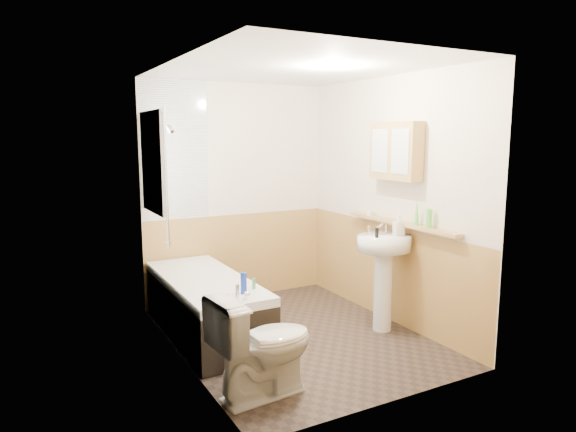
# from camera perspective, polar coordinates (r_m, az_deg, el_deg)

# --- Properties ---
(floor) EXTENTS (2.80, 2.80, 0.00)m
(floor) POSITION_cam_1_polar(r_m,az_deg,el_deg) (5.06, 0.83, -13.21)
(floor) COLOR black
(floor) RESTS_ON ground
(ceiling) EXTENTS (2.80, 2.80, 0.00)m
(ceiling) POSITION_cam_1_polar(r_m,az_deg,el_deg) (4.73, 0.90, 16.13)
(ceiling) COLOR white
(ceiling) RESTS_ON ground
(wall_back) EXTENTS (2.20, 0.02, 2.50)m
(wall_back) POSITION_cam_1_polar(r_m,az_deg,el_deg) (5.99, -5.76, 2.57)
(wall_back) COLOR beige
(wall_back) RESTS_ON ground
(wall_front) EXTENTS (2.20, 0.02, 2.50)m
(wall_front) POSITION_cam_1_polar(r_m,az_deg,el_deg) (3.59, 11.98, -1.79)
(wall_front) COLOR beige
(wall_front) RESTS_ON ground
(wall_left) EXTENTS (0.02, 2.80, 2.50)m
(wall_left) POSITION_cam_1_polar(r_m,az_deg,el_deg) (4.31, -12.12, -0.04)
(wall_left) COLOR beige
(wall_left) RESTS_ON ground
(wall_right) EXTENTS (0.02, 2.80, 2.50)m
(wall_right) POSITION_cam_1_polar(r_m,az_deg,el_deg) (5.36, 11.26, 1.71)
(wall_right) COLOR beige
(wall_right) RESTS_ON ground
(wainscot_right) EXTENTS (0.01, 2.80, 1.00)m
(wainscot_right) POSITION_cam_1_polar(r_m,az_deg,el_deg) (5.49, 10.85, -6.09)
(wainscot_right) COLOR tan
(wainscot_right) RESTS_ON wall_right
(wainscot_front) EXTENTS (2.20, 0.01, 1.00)m
(wainscot_front) POSITION_cam_1_polar(r_m,az_deg,el_deg) (3.81, 11.39, -12.89)
(wainscot_front) COLOR tan
(wainscot_front) RESTS_ON wall_front
(wainscot_back) EXTENTS (2.20, 0.01, 1.00)m
(wainscot_back) POSITION_cam_1_polar(r_m,az_deg,el_deg) (6.10, -5.57, -4.46)
(wainscot_back) COLOR tan
(wainscot_back) RESTS_ON wall_back
(tile_cladding_left) EXTENTS (0.01, 2.80, 2.50)m
(tile_cladding_left) POSITION_cam_1_polar(r_m,az_deg,el_deg) (4.31, -11.84, -0.02)
(tile_cladding_left) COLOR white
(tile_cladding_left) RESTS_ON wall_left
(tile_return_back) EXTENTS (0.75, 0.01, 1.50)m
(tile_return_back) POSITION_cam_1_polar(r_m,az_deg,el_deg) (5.70, -12.54, 7.13)
(tile_return_back) COLOR white
(tile_return_back) RESTS_ON wall_back
(window) EXTENTS (0.03, 0.79, 0.99)m
(window) POSITION_cam_1_polar(r_m,az_deg,el_deg) (5.19, -14.75, 5.79)
(window) COLOR white
(window) RESTS_ON wall_left
(bathtub) EXTENTS (0.70, 1.78, 0.70)m
(bathtub) POSITION_cam_1_polar(r_m,az_deg,el_deg) (5.08, -9.13, -9.70)
(bathtub) COLOR black
(bathtub) RESTS_ON floor
(shower_riser) EXTENTS (0.11, 0.09, 1.31)m
(shower_riser) POSITION_cam_1_polar(r_m,az_deg,el_deg) (4.81, -13.28, 5.40)
(shower_riser) COLOR silver
(shower_riser) RESTS_ON wall_left
(toilet) EXTENTS (0.82, 0.51, 0.77)m
(toilet) POSITION_cam_1_polar(r_m,az_deg,el_deg) (3.88, -2.80, -14.15)
(toilet) COLOR white
(toilet) RESTS_ON floor
(sink) EXTENTS (0.56, 0.45, 1.07)m
(sink) POSITION_cam_1_polar(r_m,az_deg,el_deg) (5.10, 10.59, -5.15)
(sink) COLOR white
(sink) RESTS_ON floor
(pine_shelf) EXTENTS (0.10, 1.53, 0.03)m
(pine_shelf) POSITION_cam_1_polar(r_m,az_deg,el_deg) (5.16, 12.34, -0.79)
(pine_shelf) COLOR tan
(pine_shelf) RESTS_ON wall_right
(medicine_cabinet) EXTENTS (0.16, 0.62, 0.56)m
(medicine_cabinet) POSITION_cam_1_polar(r_m,az_deg,el_deg) (5.12, 11.88, 7.07)
(medicine_cabinet) COLOR tan
(medicine_cabinet) RESTS_ON wall_right
(foam_can) EXTENTS (0.06, 0.06, 0.18)m
(foam_can) POSITION_cam_1_polar(r_m,az_deg,el_deg) (4.86, 15.40, -0.26)
(foam_can) COLOR #59C647
(foam_can) RESTS_ON pine_shelf
(green_bottle) EXTENTS (0.06, 0.06, 0.25)m
(green_bottle) POSITION_cam_1_polar(r_m,az_deg,el_deg) (4.97, 14.11, 0.41)
(green_bottle) COLOR #59C647
(green_bottle) RESTS_ON pine_shelf
(black_jar) EXTENTS (0.08, 0.08, 0.04)m
(black_jar) POSITION_cam_1_polar(r_m,az_deg,el_deg) (5.52, 9.08, 0.32)
(black_jar) COLOR silver
(black_jar) RESTS_ON pine_shelf
(soap_bottle) EXTENTS (0.13, 0.21, 0.09)m
(soap_bottle) POSITION_cam_1_polar(r_m,az_deg,el_deg) (5.08, 12.18, -1.57)
(soap_bottle) COLOR silver
(soap_bottle) RESTS_ON sink
(clear_bottle) EXTENTS (0.04, 0.04, 0.10)m
(clear_bottle) POSITION_cam_1_polar(r_m,az_deg,el_deg) (4.90, 9.85, -1.84)
(clear_bottle) COLOR black
(clear_bottle) RESTS_ON sink
(blue_gel) EXTENTS (0.06, 0.05, 0.19)m
(blue_gel) POSITION_cam_1_polar(r_m,az_deg,el_deg) (4.45, -4.95, -7.43)
(blue_gel) COLOR #19339E
(blue_gel) RESTS_ON bathtub
(cream_jar) EXTENTS (0.09, 0.09, 0.06)m
(cream_jar) POSITION_cam_1_polar(r_m,az_deg,el_deg) (4.23, -8.39, -9.30)
(cream_jar) COLOR orange
(cream_jar) RESTS_ON bathtub
(orange_bottle) EXTENTS (0.03, 0.03, 0.09)m
(orange_bottle) POSITION_cam_1_polar(r_m,az_deg,el_deg) (4.59, -3.82, -7.52)
(orange_bottle) COLOR #388447
(orange_bottle) RESTS_ON bathtub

